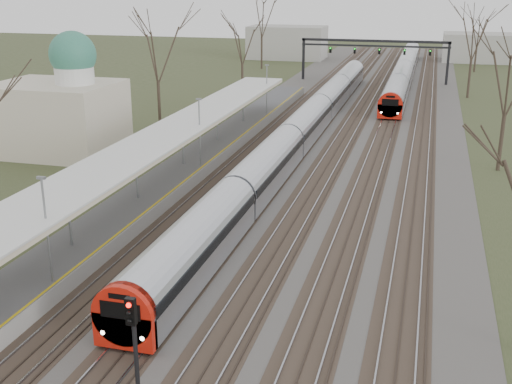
# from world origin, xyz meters

# --- Properties ---
(track_bed) EXTENTS (24.00, 160.00, 0.22)m
(track_bed) POSITION_xyz_m (0.26, 55.00, 0.06)
(track_bed) COLOR #474442
(track_bed) RESTS_ON ground
(platform) EXTENTS (3.50, 69.00, 1.00)m
(platform) POSITION_xyz_m (-9.05, 37.50, 0.50)
(platform) COLOR #9E9B93
(platform) RESTS_ON ground
(canopy) EXTENTS (4.10, 50.00, 3.11)m
(canopy) POSITION_xyz_m (-9.05, 32.99, 3.93)
(canopy) COLOR slate
(canopy) RESTS_ON platform
(dome_building) EXTENTS (10.00, 8.00, 10.30)m
(dome_building) POSITION_xyz_m (-21.71, 38.00, 3.72)
(dome_building) COLOR beige
(dome_building) RESTS_ON ground
(signal_gantry) EXTENTS (21.00, 0.59, 6.08)m
(signal_gantry) POSITION_xyz_m (0.29, 84.99, 4.91)
(signal_gantry) COLOR black
(signal_gantry) RESTS_ON ground
(tree_west_far) EXTENTS (5.50, 5.50, 11.33)m
(tree_west_far) POSITION_xyz_m (-17.00, 48.00, 8.02)
(tree_west_far) COLOR #2D231C
(tree_west_far) RESTS_ON ground
(tree_east_far) EXTENTS (5.00, 5.00, 10.30)m
(tree_east_far) POSITION_xyz_m (14.00, 42.00, 7.29)
(tree_east_far) COLOR #2D231C
(tree_east_far) RESTS_ON ground
(train_near) EXTENTS (2.62, 75.21, 3.05)m
(train_near) POSITION_xyz_m (-2.50, 48.01, 1.48)
(train_near) COLOR #B4B7BE
(train_near) RESTS_ON ground
(train_far) EXTENTS (2.62, 60.21, 3.05)m
(train_far) POSITION_xyz_m (4.50, 88.12, 1.48)
(train_far) COLOR #B4B7BE
(train_far) RESTS_ON ground
(signal_post) EXTENTS (0.35, 0.45, 4.10)m
(signal_post) POSITION_xyz_m (-0.75, 8.19, 2.72)
(signal_post) COLOR black
(signal_post) RESTS_ON ground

